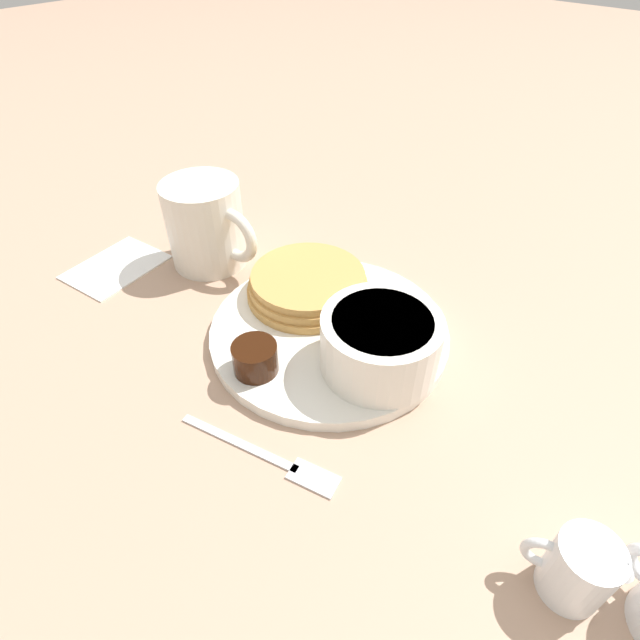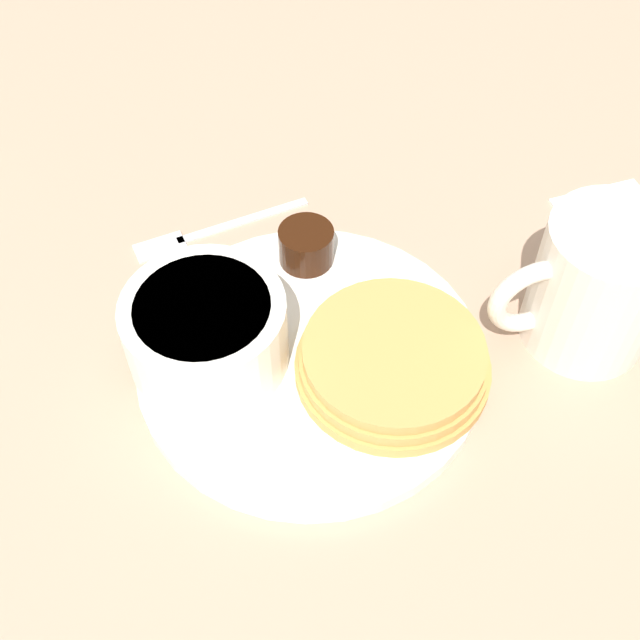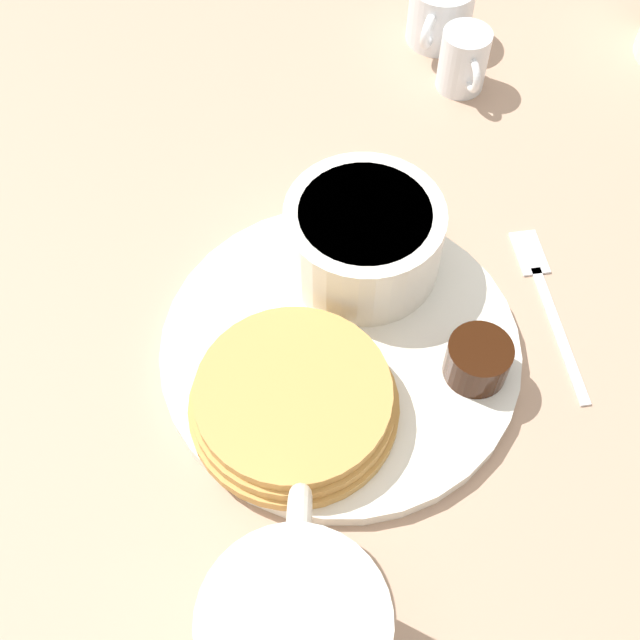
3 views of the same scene
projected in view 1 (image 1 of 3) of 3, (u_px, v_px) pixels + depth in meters
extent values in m
plane|color=tan|center=(329.00, 335.00, 0.51)|extent=(4.00, 4.00, 0.00)
cylinder|color=white|center=(329.00, 331.00, 0.50)|extent=(0.24, 0.24, 0.01)
cylinder|color=tan|center=(308.00, 291.00, 0.53)|extent=(0.13, 0.13, 0.01)
cylinder|color=tan|center=(308.00, 284.00, 0.53)|extent=(0.13, 0.13, 0.01)
cylinder|color=tan|center=(308.00, 277.00, 0.52)|extent=(0.12, 0.12, 0.01)
cylinder|color=white|center=(380.00, 343.00, 0.44)|extent=(0.11, 0.11, 0.05)
cylinder|color=white|center=(382.00, 323.00, 0.42)|extent=(0.09, 0.09, 0.01)
cylinder|color=black|center=(255.00, 358.00, 0.44)|extent=(0.04, 0.04, 0.03)
cylinder|color=white|center=(383.00, 372.00, 0.43)|extent=(0.04, 0.04, 0.03)
sphere|color=white|center=(385.00, 357.00, 0.42)|extent=(0.02, 0.02, 0.02)
cylinder|color=silver|center=(205.00, 224.00, 0.57)|extent=(0.09, 0.09, 0.10)
torus|color=silver|center=(234.00, 236.00, 0.55)|extent=(0.02, 0.06, 0.06)
cylinder|color=white|center=(579.00, 570.00, 0.31)|extent=(0.04, 0.04, 0.05)
torus|color=white|center=(544.00, 554.00, 0.31)|extent=(0.01, 0.03, 0.03)
cone|color=white|center=(625.00, 567.00, 0.29)|extent=(0.01, 0.01, 0.01)
cube|color=silver|center=(238.00, 442.00, 0.41)|extent=(0.03, 0.11, 0.00)
cube|color=silver|center=(314.00, 477.00, 0.38)|extent=(0.03, 0.04, 0.00)
cube|color=white|center=(116.00, 266.00, 0.59)|extent=(0.12, 0.09, 0.00)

